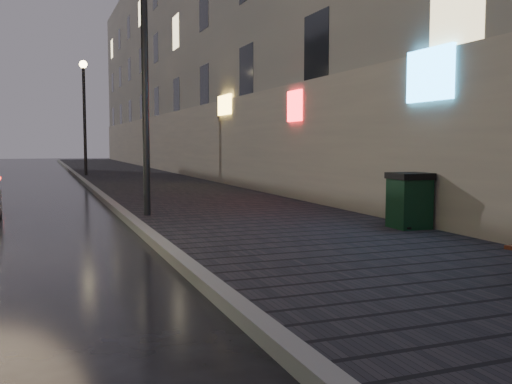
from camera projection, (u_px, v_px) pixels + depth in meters
ground at (67, 312)px, 5.49m from camera, size 120.00×120.00×0.00m
sidewalk at (134, 177)px, 26.42m from camera, size 4.60×58.00×0.15m
curb at (80, 178)px, 25.56m from camera, size 0.20×58.00×0.15m
building_near at (180, 53)px, 30.73m from camera, size 1.80×50.00×13.00m
lamp_near at (145, 50)px, 11.44m from camera, size 0.36×0.36×5.28m
lamp_far at (84, 103)px, 26.33m from camera, size 0.36×0.36×5.28m
trash_bin at (409, 200)px, 9.91m from camera, size 0.66×0.66×0.97m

